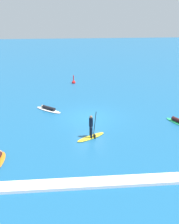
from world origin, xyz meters
The scene contains 5 objects.
ground_plane centered at (0.00, 0.00, 0.00)m, with size 120.00×120.00×0.00m, color #195684.
surfer_on_white_board centered at (-3.60, 1.99, 0.14)m, with size 2.58×2.32×0.40m.
surfer_on_yellow_board centered at (-0.23, -3.83, 0.46)m, with size 2.32×1.79×2.12m.
marker_buoy centered at (-0.98, 11.09, 0.16)m, with size 0.45×0.45×1.11m.
wave_crest centered at (0.00, -9.35, 0.09)m, with size 19.05×0.90×0.18m, color white.
Camera 1 is at (-1.93, -21.45, 8.99)m, focal length 43.48 mm.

